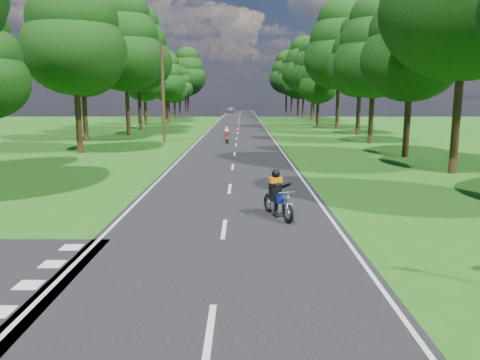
{
  "coord_description": "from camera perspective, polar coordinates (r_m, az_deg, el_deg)",
  "views": [
    {
      "loc": [
        0.53,
        -11.02,
        3.78
      ],
      "look_at": [
        0.45,
        4.0,
        1.1
      ],
      "focal_mm": 35.0,
      "sensor_mm": 36.0,
      "label": 1
    }
  ],
  "objects": [
    {
      "name": "rider_near_blue",
      "position": [
        14.73,
        4.66,
        -1.69
      ],
      "size": [
        1.18,
        1.9,
        1.51
      ],
      "primitive_type": null,
      "rotation": [
        0.0,
        0.0,
        0.35
      ],
      "color": "#0E1E9B",
      "rests_on": "main_road"
    },
    {
      "name": "road_markings",
      "position": [
        59.27,
        -0.34,
        6.48
      ],
      "size": [
        7.4,
        140.0,
        0.01
      ],
      "color": "silver",
      "rests_on": "main_road"
    },
    {
      "name": "main_road",
      "position": [
        61.13,
        -0.19,
        6.57
      ],
      "size": [
        7.0,
        140.0,
        0.02
      ],
      "primitive_type": "cube",
      "color": "black",
      "rests_on": "ground"
    },
    {
      "name": "rider_far_red",
      "position": [
        38.58,
        -1.62,
        5.51
      ],
      "size": [
        0.67,
        1.64,
        1.33
      ],
      "primitive_type": null,
      "rotation": [
        0.0,
        0.0,
        0.09
      ],
      "color": "#B60E23",
      "rests_on": "main_road"
    },
    {
      "name": "distant_car",
      "position": [
        115.26,
        -1.15,
        8.58
      ],
      "size": [
        2.41,
        4.24,
        1.36
      ],
      "primitive_type": "imported",
      "rotation": [
        0.0,
        0.0,
        -0.21
      ],
      "color": "#ACAEB3",
      "rests_on": "main_road"
    },
    {
      "name": "telegraph_pole",
      "position": [
        39.56,
        -9.35,
        10.4
      ],
      "size": [
        1.2,
        0.26,
        8.0
      ],
      "color": "#382616",
      "rests_on": "ground"
    },
    {
      "name": "ground",
      "position": [
        11.66,
        -2.35,
        -8.81
      ],
      "size": [
        160.0,
        160.0,
        0.0
      ],
      "primitive_type": "plane",
      "color": "#225E15",
      "rests_on": "ground"
    },
    {
      "name": "treeline",
      "position": [
        71.23,
        1.06,
        13.71
      ],
      "size": [
        40.0,
        115.35,
        14.78
      ],
      "color": "black",
      "rests_on": "ground"
    }
  ]
}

